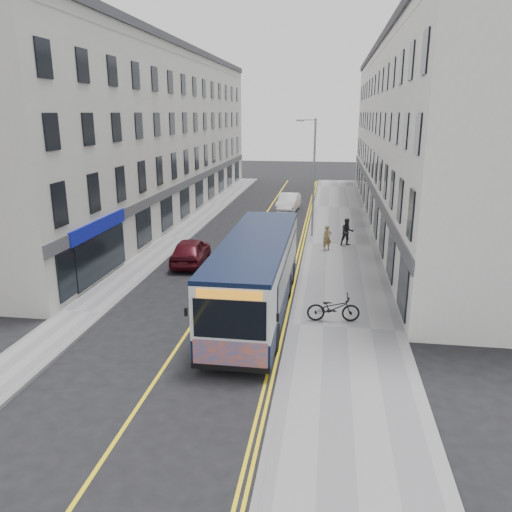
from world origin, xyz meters
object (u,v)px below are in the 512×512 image
(pedestrian_near, at_px, (327,238))
(car_maroon, at_px, (191,251))
(car_white, at_px, (288,202))
(pedestrian_far, at_px, (347,232))
(streetlamp, at_px, (313,174))
(city_bus, at_px, (256,273))
(bicycle, at_px, (333,308))

(pedestrian_near, relative_size, car_maroon, 0.35)
(car_white, bearing_deg, pedestrian_near, -70.56)
(pedestrian_near, height_order, pedestrian_far, pedestrian_far)
(pedestrian_near, height_order, car_white, pedestrian_near)
(pedestrian_near, bearing_deg, streetlamp, 86.03)
(city_bus, distance_m, bicycle, 3.54)
(streetlamp, height_order, car_white, streetlamp)
(streetlamp, bearing_deg, car_white, 104.01)
(pedestrian_far, height_order, car_maroon, pedestrian_far)
(car_white, bearing_deg, streetlamp, -71.48)
(city_bus, bearing_deg, pedestrian_near, 74.28)
(streetlamp, height_order, pedestrian_far, streetlamp)
(streetlamp, distance_m, bicycle, 15.20)
(streetlamp, distance_m, pedestrian_far, 4.73)
(city_bus, distance_m, car_white, 23.51)
(streetlamp, xyz_separation_m, pedestrian_far, (2.39, -2.27, -3.38))
(car_maroon, bearing_deg, car_white, -107.94)
(pedestrian_far, xyz_separation_m, car_maroon, (-8.93, -5.03, -0.24))
(streetlamp, bearing_deg, pedestrian_far, -43.60)
(pedestrian_near, relative_size, pedestrian_far, 0.89)
(streetlamp, relative_size, car_white, 1.76)
(bicycle, distance_m, pedestrian_far, 12.43)
(streetlamp, distance_m, car_maroon, 10.45)
(bicycle, height_order, pedestrian_far, pedestrian_far)
(car_maroon, bearing_deg, streetlamp, -135.85)
(bicycle, distance_m, car_white, 24.47)
(streetlamp, bearing_deg, city_bus, -97.18)
(city_bus, xyz_separation_m, pedestrian_far, (4.15, 11.71, -0.82))
(city_bus, height_order, car_white, city_bus)
(car_white, bearing_deg, car_maroon, -99.43)
(bicycle, height_order, pedestrian_near, pedestrian_near)
(streetlamp, relative_size, bicycle, 3.73)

